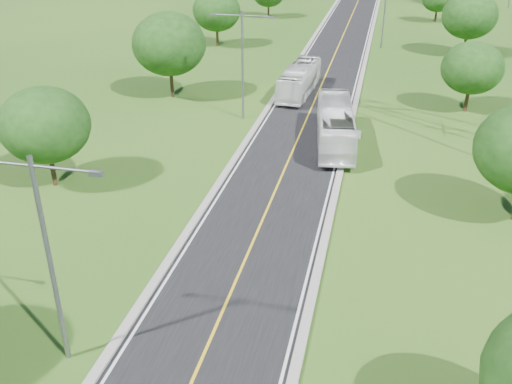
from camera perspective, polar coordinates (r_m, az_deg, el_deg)
ground at (r=68.29m, az=6.80°, el=11.07°), size 260.00×260.00×0.00m
road at (r=74.05m, az=7.36°, el=12.32°), size 8.00×150.00×0.06m
curb_left at (r=74.53m, az=4.04°, el=12.63°), size 0.50×150.00×0.22m
curb_right at (r=73.76m, az=10.71°, el=12.08°), size 0.50×150.00×0.22m
speed_limit_sign at (r=46.58m, az=10.08°, el=5.25°), size 0.55×0.09×2.40m
streetlight_near_left at (r=24.96m, az=-20.17°, el=-5.17°), size 5.90×0.25×10.00m
streetlight_mid_left at (r=53.47m, az=-1.37°, el=13.38°), size 5.90×0.25×10.00m
streetlight_far_right at (r=84.32m, az=12.79°, el=17.80°), size 5.90×0.25×10.00m
tree_lb at (r=42.71m, az=-20.36°, el=6.30°), size 6.30×6.30×7.33m
tree_lc at (r=60.89m, az=-8.69°, el=14.42°), size 7.56×7.56×8.79m
tree_ld at (r=83.96m, az=-3.97°, el=17.64°), size 6.72×6.72×7.82m
tree_rc at (r=59.68m, az=20.82°, el=11.52°), size 5.88×5.88×6.84m
tree_rd at (r=83.09m, az=20.59°, el=16.20°), size 7.14×7.14×8.30m
bus_outbound at (r=48.90m, az=7.94°, el=6.66°), size 4.44×12.40×3.38m
bus_inbound at (r=62.29m, az=4.37°, el=11.16°), size 3.26×11.26×3.10m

